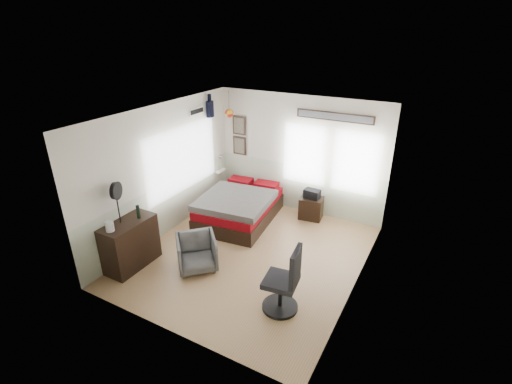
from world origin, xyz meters
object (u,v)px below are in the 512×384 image
at_px(bed, 239,207).
at_px(dresser, 131,244).
at_px(task_chair, 285,285).
at_px(armchair, 197,252).
at_px(nightstand, 311,208).

relative_size(bed, dresser, 2.16).
bearing_deg(dresser, task_chair, 5.28).
xyz_separation_m(armchair, nightstand, (1.13, 2.77, -0.07)).
bearing_deg(bed, nightstand, 25.24).
height_order(dresser, task_chair, task_chair).
height_order(bed, armchair, bed).
height_order(bed, task_chair, task_chair).
height_order(nightstand, task_chair, task_chair).
distance_m(bed, dresser, 2.56).
relative_size(bed, armchair, 3.10).
bearing_deg(task_chair, dresser, 177.88).
xyz_separation_m(bed, nightstand, (1.38, 0.85, -0.06)).
height_order(dresser, nightstand, dresser).
relative_size(bed, nightstand, 4.31).
distance_m(bed, task_chair, 3.01).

